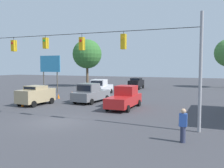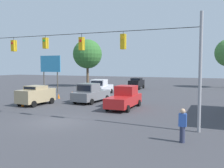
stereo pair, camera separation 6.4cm
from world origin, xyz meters
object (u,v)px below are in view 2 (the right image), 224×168
at_px(sedan_tan_parked_shoulder, 36,95).
at_px(pedestrian, 183,125).
at_px(traffic_cone_third, 59,96).
at_px(tree_horizon_right, 87,54).
at_px(sedan_black_withflow_deep, 136,83).
at_px(pickup_truck_grey_withflow_mid, 91,93).
at_px(pickup_truck_white_withflow_far, 100,87).
at_px(traffic_cone_fourth, 72,94).
at_px(roadside_billboard, 50,66).
at_px(traffic_cone_second, 44,99).
at_px(traffic_cone_nearest, 23,103).
at_px(overhead_signal_span, 64,59).
at_px(pickup_truck_red_crossing_near, 125,98).

relative_size(sedan_tan_parked_shoulder, pedestrian, 2.28).
relative_size(sedan_tan_parked_shoulder, traffic_cone_third, 6.67).
bearing_deg(tree_horizon_right, pedestrian, 126.56).
distance_m(sedan_black_withflow_deep, sedan_tan_parked_shoulder, 21.26).
xyz_separation_m(sedan_black_withflow_deep, traffic_cone_third, (5.06, 15.78, -0.67)).
xyz_separation_m(pickup_truck_grey_withflow_mid, pickup_truck_white_withflow_far, (2.24, -7.15, 0.00)).
height_order(traffic_cone_fourth, roadside_billboard, roadside_billboard).
height_order(traffic_cone_second, tree_horizon_right, tree_horizon_right).
distance_m(roadside_billboard, pedestrian, 27.78).
bearing_deg(pickup_truck_grey_withflow_mid, roadside_billboard, -32.44).
xyz_separation_m(traffic_cone_nearest, pedestrian, (-16.13, 5.76, 0.61)).
bearing_deg(pickup_truck_grey_withflow_mid, traffic_cone_nearest, 46.41).
relative_size(traffic_cone_third, traffic_cone_fourth, 1.00).
distance_m(overhead_signal_span, pickup_truck_white_withflow_far, 16.57).
relative_size(traffic_cone_second, traffic_cone_fourth, 1.00).
bearing_deg(overhead_signal_span, traffic_cone_nearest, -24.57).
bearing_deg(pickup_truck_white_withflow_far, pickup_truck_red_crossing_near, 127.02).
bearing_deg(pickup_truck_white_withflow_far, tree_horizon_right, -53.72).
relative_size(overhead_signal_span, traffic_cone_fourth, 31.62).
distance_m(overhead_signal_span, pickup_truck_grey_withflow_mid, 9.40).
relative_size(sedan_black_withflow_deep, traffic_cone_second, 6.75).
bearing_deg(sedan_tan_parked_shoulder, pickup_truck_red_crossing_near, -169.76).
relative_size(traffic_cone_second, traffic_cone_third, 1.00).
distance_m(traffic_cone_third, tree_horizon_right, 18.32).
bearing_deg(pedestrian, traffic_cone_second, -29.56).
relative_size(sedan_black_withflow_deep, tree_horizon_right, 0.47).
height_order(pickup_truck_white_withflow_far, traffic_cone_nearest, pickup_truck_white_withflow_far).
relative_size(sedan_tan_parked_shoulder, traffic_cone_fourth, 6.67).
height_order(pedestrian, tree_horizon_right, tree_horizon_right).
xyz_separation_m(traffic_cone_nearest, tree_horizon_right, (5.20, -23.00, 5.90)).
height_order(pickup_truck_red_crossing_near, traffic_cone_fourth, pickup_truck_red_crossing_near).
height_order(overhead_signal_span, sedan_tan_parked_shoulder, overhead_signal_span).
height_order(overhead_signal_span, roadside_billboard, overhead_signal_span).
xyz_separation_m(sedan_tan_parked_shoulder, pedestrian, (-15.60, 7.12, -0.11)).
distance_m(traffic_cone_fourth, roadside_billboard, 6.81).
height_order(roadside_billboard, tree_horizon_right, tree_horizon_right).
xyz_separation_m(pickup_truck_grey_withflow_mid, roadside_billboard, (10.21, -6.49, 2.96)).
xyz_separation_m(sedan_black_withflow_deep, traffic_cone_second, (4.87, 18.77, -0.67)).
bearing_deg(pickup_truck_grey_withflow_mid, traffic_cone_second, 19.60).
height_order(sedan_black_withflow_deep, roadside_billboard, roadside_billboard).
xyz_separation_m(pickup_truck_grey_withflow_mid, sedan_tan_parked_shoulder, (4.37, 3.79, 0.06)).
relative_size(pedestrian, tree_horizon_right, 0.20).
distance_m(pickup_truck_white_withflow_far, traffic_cone_second, 9.32).
distance_m(traffic_cone_nearest, tree_horizon_right, 24.31).
bearing_deg(pedestrian, pickup_truck_red_crossing_near, -53.59).
relative_size(sedan_tan_parked_shoulder, traffic_cone_second, 6.67).
bearing_deg(pickup_truck_red_crossing_near, pedestrian, 126.41).
height_order(traffic_cone_nearest, roadside_billboard, roadside_billboard).
relative_size(overhead_signal_span, pickup_truck_grey_withflow_mid, 3.73).
bearing_deg(pickup_truck_red_crossing_near, traffic_cone_second, -2.32).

